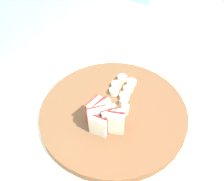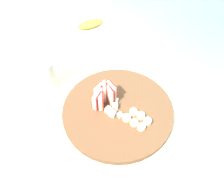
# 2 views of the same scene
# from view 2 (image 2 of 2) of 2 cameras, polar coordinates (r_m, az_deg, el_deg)

# --- Properties ---
(tiled_countertop) EXTENTS (1.39, 0.83, 0.94)m
(tiled_countertop) POSITION_cam_2_polar(r_m,az_deg,el_deg) (1.28, -3.53, -14.57)
(tiled_countertop) COLOR beige
(tiled_countertop) RESTS_ON ground
(tile_backsplash) EXTENTS (2.40, 0.04, 1.49)m
(tile_backsplash) POSITION_cam_2_polar(r_m,az_deg,el_deg) (1.23, 11.48, 3.92)
(tile_backsplash) COLOR #6BADC6
(tile_backsplash) RESTS_ON ground
(cutting_board) EXTENTS (0.36, 0.36, 0.02)m
(cutting_board) POSITION_cam_2_polar(r_m,az_deg,el_deg) (0.83, 1.30, -4.70)
(cutting_board) COLOR brown
(cutting_board) RESTS_ON tiled_countertop
(apple_wedge_fan) EXTENTS (0.07, 0.09, 0.06)m
(apple_wedge_fan) POSITION_cam_2_polar(r_m,az_deg,el_deg) (0.82, -1.60, -1.05)
(apple_wedge_fan) COLOR maroon
(apple_wedge_fan) RESTS_ON cutting_board
(apple_dice_pile) EXTENTS (0.07, 0.07, 0.02)m
(apple_dice_pile) POSITION_cam_2_polar(r_m,az_deg,el_deg) (0.81, 0.35, -4.33)
(apple_dice_pile) COLOR beige
(apple_dice_pile) RESTS_ON cutting_board
(banana_slice_rows) EXTENTS (0.08, 0.07, 0.02)m
(banana_slice_rows) POSITION_cam_2_polar(r_m,az_deg,el_deg) (0.80, 5.78, -6.52)
(banana_slice_rows) COLOR #F4EAC6
(banana_slice_rows) RESTS_ON cutting_board
(banana_peel) EXTENTS (0.08, 0.13, 0.02)m
(banana_peel) POSITION_cam_2_polar(r_m,az_deg,el_deg) (1.17, -4.93, 14.81)
(banana_peel) COLOR gold
(banana_peel) RESTS_ON tiled_countertop
(small_jar) EXTENTS (0.06, 0.06, 0.12)m
(small_jar) POSITION_cam_2_polar(r_m,az_deg,el_deg) (0.90, -14.49, 3.57)
(small_jar) COLOR beige
(small_jar) RESTS_ON tiled_countertop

